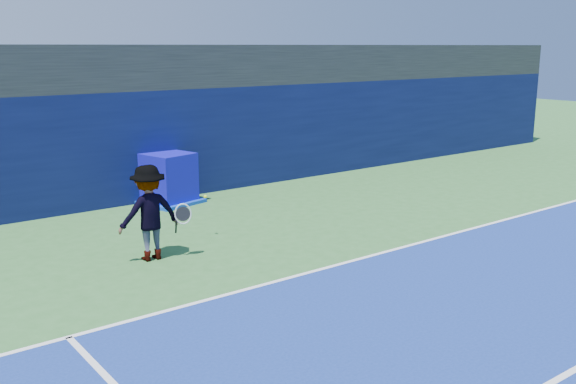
% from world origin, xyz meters
% --- Properties ---
extents(ground, '(80.00, 80.00, 0.00)m').
position_xyz_m(ground, '(0.00, 0.00, 0.00)').
color(ground, '#326A30').
rests_on(ground, ground).
extents(baseline, '(24.00, 0.10, 0.01)m').
position_xyz_m(baseline, '(0.00, 3.00, 0.01)').
color(baseline, white).
rests_on(baseline, ground).
extents(service_line, '(24.00, 0.10, 0.01)m').
position_xyz_m(service_line, '(0.00, -2.00, 0.01)').
color(service_line, white).
rests_on(service_line, ground).
extents(stadium_band, '(36.00, 3.00, 1.20)m').
position_xyz_m(stadium_band, '(0.00, 11.50, 3.60)').
color(stadium_band, black).
rests_on(stadium_band, back_wall_assembly).
extents(back_wall_assembly, '(36.00, 1.03, 3.00)m').
position_xyz_m(back_wall_assembly, '(-0.00, 10.50, 1.50)').
color(back_wall_assembly, '#0A103B').
rests_on(back_wall_assembly, ground).
extents(equipment_cart, '(1.72, 1.72, 1.36)m').
position_xyz_m(equipment_cart, '(-0.00, 9.58, 0.62)').
color(equipment_cart, '#120CAA').
rests_on(equipment_cart, ground).
extents(tennis_player, '(1.40, 0.79, 1.91)m').
position_xyz_m(tennis_player, '(-2.47, 5.55, 0.96)').
color(tennis_player, silver).
rests_on(tennis_player, ground).
extents(tennis_ball, '(0.07, 0.07, 0.07)m').
position_xyz_m(tennis_ball, '(-0.83, 6.18, 0.93)').
color(tennis_ball, '#E5FC1C').
rests_on(tennis_ball, ground).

